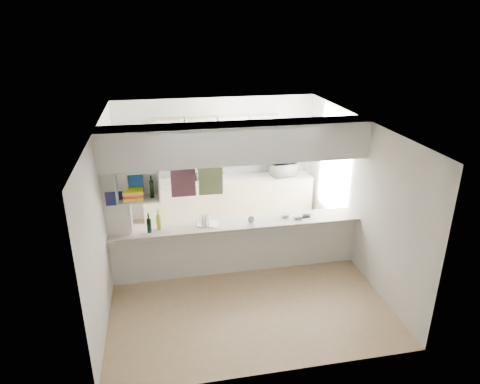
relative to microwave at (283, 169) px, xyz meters
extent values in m
plane|color=#9C805B|center=(-1.41, -2.09, -1.06)|extent=(4.80, 4.80, 0.00)
plane|color=white|center=(-1.41, -2.09, 1.54)|extent=(4.80, 4.80, 0.00)
plane|color=silver|center=(-1.41, 0.31, 0.24)|extent=(4.20, 0.00, 4.20)
plane|color=silver|center=(-3.51, -2.09, 0.24)|extent=(0.00, 4.80, 4.80)
plane|color=silver|center=(0.69, -2.09, 0.24)|extent=(0.00, 4.80, 4.80)
cube|color=silver|center=(-1.41, -2.09, -0.62)|extent=(4.20, 0.15, 0.88)
cube|color=#B3AA9D|center=(-1.41, -2.09, -0.16)|extent=(4.20, 0.50, 0.04)
cube|color=white|center=(-1.41, -2.09, 1.24)|extent=(4.20, 0.50, 0.60)
cube|color=silver|center=(-3.31, -2.09, 0.24)|extent=(0.40, 0.18, 2.60)
cube|color=#191E4C|center=(-3.31, -2.18, 0.49)|extent=(0.30, 0.01, 0.22)
cube|color=white|center=(-3.31, -2.18, 0.26)|extent=(0.30, 0.01, 0.24)
cube|color=black|center=(-2.26, -1.87, 0.62)|extent=(0.40, 0.02, 0.62)
cube|color=navy|center=(-1.81, -1.87, 0.62)|extent=(0.40, 0.02, 0.62)
cube|color=white|center=(-2.96, -2.19, 0.45)|extent=(0.65, 0.35, 0.02)
cube|color=white|center=(-2.96, -2.19, 0.92)|extent=(0.65, 0.35, 0.02)
cube|color=white|center=(-2.96, -2.02, 0.69)|extent=(0.65, 0.02, 0.50)
cube|color=white|center=(-3.27, -2.19, 0.69)|extent=(0.02, 0.35, 0.50)
cube|color=white|center=(-2.64, -2.19, 0.69)|extent=(0.02, 0.35, 0.50)
cube|color=yellow|center=(-3.04, -2.19, 0.49)|extent=(0.30, 0.24, 0.05)
cube|color=#B41829|center=(-3.04, -2.19, 0.54)|extent=(0.28, 0.22, 0.05)
cube|color=yellow|center=(-3.04, -2.19, 0.59)|extent=(0.30, 0.24, 0.05)
cube|color=#0D3995|center=(-3.01, -2.06, 0.69)|extent=(0.26, 0.02, 0.34)
cylinder|color=black|center=(-2.76, -2.19, 0.60)|extent=(0.06, 0.06, 0.28)
cube|color=beige|center=(-1.21, 0.01, -0.61)|extent=(3.60, 0.60, 0.90)
cube|color=#B3AA9D|center=(-1.21, 0.01, -0.16)|extent=(3.60, 0.63, 0.03)
cube|color=silver|center=(-1.21, 0.30, 0.16)|extent=(3.60, 0.03, 0.60)
cube|color=beige|center=(-1.41, 0.14, 0.82)|extent=(2.62, 0.34, 0.72)
cube|color=white|center=(-0.66, 0.07, 0.42)|extent=(0.60, 0.46, 0.12)
cube|color=silver|center=(-0.66, -0.16, 0.38)|extent=(0.60, 0.02, 0.05)
imported|color=white|center=(0.00, 0.00, 0.00)|extent=(0.57, 0.43, 0.29)
imported|color=#0D3995|center=(0.02, -0.03, 0.18)|extent=(0.25, 0.25, 0.06)
cube|color=silver|center=(-1.89, -2.05, -0.14)|extent=(0.42, 0.37, 0.01)
cylinder|color=white|center=(-1.98, -2.02, -0.04)|extent=(0.07, 0.18, 0.18)
cylinder|color=white|center=(-1.93, -2.04, -0.04)|extent=(0.07, 0.18, 0.18)
cylinder|color=white|center=(-1.88, -2.06, -0.04)|extent=(0.07, 0.18, 0.18)
imported|color=white|center=(-1.18, -2.16, -0.08)|extent=(0.15, 0.15, 0.09)
cylinder|color=black|center=(-2.84, -2.16, -0.03)|extent=(0.07, 0.07, 0.23)
cylinder|color=black|center=(-2.84, -2.16, 0.13)|extent=(0.03, 0.03, 0.10)
cylinder|color=olive|center=(-2.69, -2.08, -0.02)|extent=(0.07, 0.07, 0.24)
cylinder|color=olive|center=(-2.69, -2.08, 0.15)|extent=(0.03, 0.03, 0.10)
cylinder|color=silver|center=(-0.55, -2.04, -0.11)|extent=(0.13, 0.13, 0.06)
cube|color=silver|center=(-0.37, -2.14, -0.12)|extent=(0.13, 0.09, 0.06)
cube|color=silver|center=(-0.18, -2.04, -0.12)|extent=(0.13, 0.09, 0.06)
cube|color=black|center=(-0.20, -2.11, -0.14)|extent=(0.14, 0.07, 0.01)
cylinder|color=black|center=(-1.89, 0.06, -0.07)|extent=(0.11, 0.11, 0.15)
cube|color=brown|center=(-1.75, 0.09, -0.05)|extent=(0.11, 0.09, 0.20)
camera|label=1|loc=(-2.57, -8.41, 3.03)|focal=32.00mm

